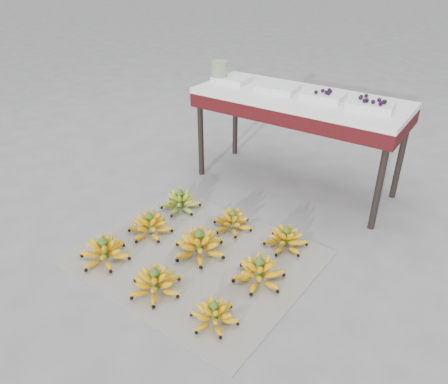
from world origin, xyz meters
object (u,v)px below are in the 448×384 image
Objects in this scene: bunch_back_center at (232,222)px; tray_right at (323,96)px; vendor_table at (299,106)px; newspaper_mat at (197,257)px; tray_far_left at (231,80)px; bunch_back_right at (286,239)px; bunch_front_left at (104,252)px; tray_far_right at (371,105)px; bunch_front_center at (155,283)px; bunch_back_left at (181,202)px; tray_left at (277,88)px; glass_jar at (220,71)px; bunch_mid_right at (259,272)px; bunch_front_right at (214,314)px; bunch_mid_center at (200,245)px; bunch_mid_left at (150,226)px.

bunch_back_center is 0.95× the size of tray_right.
newspaper_mat is at bearing -93.28° from vendor_table.
tray_right is (0.71, 0.00, 0.00)m from tray_far_left.
bunch_back_right is at bearing -66.74° from vendor_table.
bunch_front_left is 1.67m from tray_right.
newspaper_mat is at bearing -116.53° from tray_far_right.
tray_far_left reaches higher than bunch_front_center.
bunch_back_left reaches higher than newspaper_mat.
glass_jar is (-0.46, -0.02, 0.05)m from tray_left.
bunch_mid_right is at bearing -50.52° from tray_far_left.
vendor_table is at bearing 82.93° from bunch_back_center.
tray_right is at bearing 72.94° from bunch_back_left.
bunch_front_right is at bearing -66.27° from bunch_back_center.
bunch_front_left is 0.53m from bunch_mid_center.
bunch_back_left is 1.35m from tray_far_right.
bunch_mid_right is at bearing -64.73° from tray_left.
bunch_mid_center reaches higher than bunch_front_center.
tray_far_right is (0.31, -0.01, 0.00)m from tray_right.
tray_far_right is (0.53, 0.72, 0.65)m from bunch_back_center.
bunch_mid_right is 1.26m from tray_right.
bunch_mid_right is at bearing -80.99° from tray_right.
vendor_table is at bearing 101.31° from bunch_front_right.
newspaper_mat is at bearing -65.95° from tray_far_left.
tray_far_right is at bearing -1.62° from vendor_table.
vendor_table reaches higher than bunch_front_left.
bunch_back_right is (0.37, 0.37, 0.06)m from newspaper_mat.
tray_far_left is at bearing 119.77° from bunch_back_left.
tray_right is (-0.15, 0.72, 0.65)m from bunch_back_right.
bunch_front_right is 0.64× the size of bunch_mid_right.
tray_left reaches higher than bunch_front_left.
bunch_back_right is 0.98m from tray_right.
bunch_mid_center is (-0.00, 0.37, 0.01)m from bunch_front_center.
bunch_front_center is at bearing -71.31° from tray_far_left.
tray_left is (-0.10, 1.04, 0.64)m from bunch_mid_center.
vendor_table is at bearing 178.38° from tray_far_right.
vendor_table reaches higher than bunch_back_center.
newspaper_mat is 3.31× the size of bunch_mid_center.
bunch_mid_center is 1.10× the size of bunch_back_left.
bunch_mid_left is 0.99× the size of bunch_back_left.
tray_left is (0.27, 1.05, 0.64)m from bunch_mid_left.
tray_far_right is at bearing 0.23° from tray_left.
newspaper_mat is 3.65× the size of bunch_mid_left.
bunch_mid_center is 1.33m from tray_far_left.
bunch_mid_left is at bearing -156.35° from bunch_mid_right.
glass_jar reaches higher than vendor_table.
tray_far_left is (-0.48, 1.43, 0.64)m from bunch_front_center.
bunch_mid_left is at bearing -130.99° from tray_far_right.
bunch_mid_right reaches higher than bunch_front_right.
glass_jar is at bearing 119.26° from bunch_front_center.
tray_left is at bearing -2.28° from tray_far_left.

